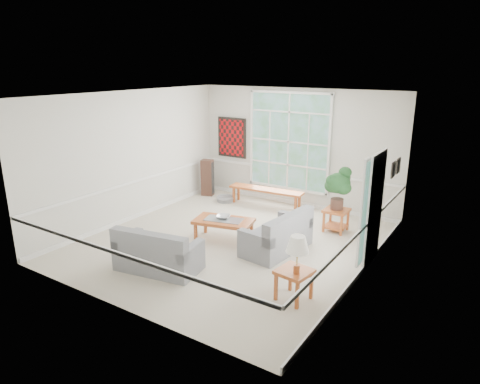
{
  "coord_description": "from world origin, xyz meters",
  "views": [
    {
      "loc": [
        4.63,
        -6.82,
        3.56
      ],
      "look_at": [
        0.1,
        0.2,
        1.05
      ],
      "focal_mm": 32.0,
      "sensor_mm": 36.0,
      "label": 1
    }
  ],
  "objects_px": {
    "coffee_table": "(224,230)",
    "end_table": "(336,220)",
    "loveseat_front": "(158,248)",
    "loveseat_right": "(277,231)",
    "side_table": "(294,285)"
  },
  "relations": [
    {
      "from": "end_table",
      "to": "side_table",
      "type": "relative_size",
      "value": 1.0
    },
    {
      "from": "loveseat_right",
      "to": "side_table",
      "type": "relative_size",
      "value": 2.97
    },
    {
      "from": "side_table",
      "to": "coffee_table",
      "type": "bearing_deg",
      "value": 149.36
    },
    {
      "from": "coffee_table",
      "to": "end_table",
      "type": "bearing_deg",
      "value": 30.73
    },
    {
      "from": "loveseat_right",
      "to": "loveseat_front",
      "type": "distance_m",
      "value": 2.32
    },
    {
      "from": "loveseat_front",
      "to": "loveseat_right",
      "type": "bearing_deg",
      "value": 43.31
    },
    {
      "from": "loveseat_right",
      "to": "side_table",
      "type": "distance_m",
      "value": 1.86
    },
    {
      "from": "loveseat_right",
      "to": "side_table",
      "type": "height_order",
      "value": "loveseat_right"
    },
    {
      "from": "loveseat_right",
      "to": "coffee_table",
      "type": "xyz_separation_m",
      "value": [
        -1.17,
        -0.14,
        -0.18
      ]
    },
    {
      "from": "loveseat_front",
      "to": "coffee_table",
      "type": "bearing_deg",
      "value": 72.74
    },
    {
      "from": "coffee_table",
      "to": "end_table",
      "type": "distance_m",
      "value": 2.51
    },
    {
      "from": "loveseat_front",
      "to": "side_table",
      "type": "xyz_separation_m",
      "value": [
        2.49,
        0.37,
        -0.15
      ]
    },
    {
      "from": "coffee_table",
      "to": "end_table",
      "type": "xyz_separation_m",
      "value": [
        1.79,
        1.76,
        0.03
      ]
    },
    {
      "from": "side_table",
      "to": "loveseat_right",
      "type": "bearing_deg",
      "value": 126.59
    },
    {
      "from": "loveseat_front",
      "to": "end_table",
      "type": "relative_size",
      "value": 2.92
    }
  ]
}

